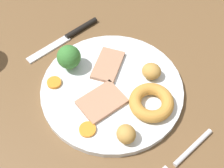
{
  "coord_description": "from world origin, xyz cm",
  "views": [
    {
      "loc": [
        -23.42,
        18.48,
        53.26
      ],
      "look_at": [
        2.73,
        -2.64,
        6.0
      ],
      "focal_mm": 49.03,
      "sensor_mm": 36.0,
      "label": 1
    }
  ],
  "objects_px": {
    "fork": "(180,160)",
    "meat_slice_under": "(108,65)",
    "roast_potato_right": "(126,134)",
    "broccoli_floret": "(69,57)",
    "roast_potato_left": "(151,71)",
    "carrot_coin_back": "(87,129)",
    "dinner_plate": "(112,89)",
    "meat_slice_main": "(102,102)",
    "carrot_coin_front": "(54,83)",
    "yorkshire_pudding": "(151,102)",
    "knife": "(70,36)"
  },
  "relations": [
    {
      "from": "broccoli_floret",
      "to": "meat_slice_main",
      "type": "bearing_deg",
      "value": 177.94
    },
    {
      "from": "carrot_coin_back",
      "to": "broccoli_floret",
      "type": "bearing_deg",
      "value": -22.86
    },
    {
      "from": "meat_slice_under",
      "to": "broccoli_floret",
      "type": "height_order",
      "value": "broccoli_floret"
    },
    {
      "from": "yorkshire_pudding",
      "to": "fork",
      "type": "xyz_separation_m",
      "value": [
        -0.11,
        0.03,
        -0.02
      ]
    },
    {
      "from": "meat_slice_main",
      "to": "roast_potato_left",
      "type": "bearing_deg",
      "value": -95.45
    },
    {
      "from": "meat_slice_under",
      "to": "roast_potato_left",
      "type": "relative_size",
      "value": 2.16
    },
    {
      "from": "meat_slice_main",
      "to": "roast_potato_right",
      "type": "bearing_deg",
      "value": 171.95
    },
    {
      "from": "carrot_coin_back",
      "to": "knife",
      "type": "distance_m",
      "value": 0.24
    },
    {
      "from": "dinner_plate",
      "to": "meat_slice_main",
      "type": "bearing_deg",
      "value": 113.42
    },
    {
      "from": "broccoli_floret",
      "to": "fork",
      "type": "bearing_deg",
      "value": -173.22
    },
    {
      "from": "meat_slice_under",
      "to": "fork",
      "type": "relative_size",
      "value": 0.53
    },
    {
      "from": "meat_slice_under",
      "to": "carrot_coin_back",
      "type": "bearing_deg",
      "value": 127.56
    },
    {
      "from": "meat_slice_main",
      "to": "carrot_coin_front",
      "type": "xyz_separation_m",
      "value": [
        0.09,
        0.04,
        -0.0
      ]
    },
    {
      "from": "roast_potato_right",
      "to": "carrot_coin_front",
      "type": "height_order",
      "value": "roast_potato_right"
    },
    {
      "from": "yorkshire_pudding",
      "to": "knife",
      "type": "relative_size",
      "value": 0.44
    },
    {
      "from": "carrot_coin_front",
      "to": "fork",
      "type": "relative_size",
      "value": 0.18
    },
    {
      "from": "yorkshire_pudding",
      "to": "knife",
      "type": "distance_m",
      "value": 0.25
    },
    {
      "from": "dinner_plate",
      "to": "fork",
      "type": "bearing_deg",
      "value": 179.78
    },
    {
      "from": "meat_slice_under",
      "to": "carrot_coin_front",
      "type": "height_order",
      "value": "meat_slice_under"
    },
    {
      "from": "meat_slice_under",
      "to": "yorkshire_pudding",
      "type": "xyz_separation_m",
      "value": [
        -0.12,
        -0.0,
        0.01
      ]
    },
    {
      "from": "broccoli_floret",
      "to": "fork",
      "type": "relative_size",
      "value": 0.35
    },
    {
      "from": "dinner_plate",
      "to": "broccoli_floret",
      "type": "bearing_deg",
      "value": 19.89
    },
    {
      "from": "dinner_plate",
      "to": "roast_potato_left",
      "type": "distance_m",
      "value": 0.08
    },
    {
      "from": "roast_potato_left",
      "to": "broccoli_floret",
      "type": "xyz_separation_m",
      "value": [
        0.12,
        0.11,
        0.01
      ]
    },
    {
      "from": "meat_slice_main",
      "to": "meat_slice_under",
      "type": "distance_m",
      "value": 0.09
    },
    {
      "from": "fork",
      "to": "meat_slice_under",
      "type": "bearing_deg",
      "value": -99.32
    },
    {
      "from": "roast_potato_left",
      "to": "meat_slice_main",
      "type": "bearing_deg",
      "value": 84.55
    },
    {
      "from": "broccoli_floret",
      "to": "yorkshire_pudding",
      "type": "bearing_deg",
      "value": -159.69
    },
    {
      "from": "broccoli_floret",
      "to": "carrot_coin_front",
      "type": "bearing_deg",
      "value": 107.72
    },
    {
      "from": "dinner_plate",
      "to": "roast_potato_right",
      "type": "height_order",
      "value": "roast_potato_right"
    },
    {
      "from": "broccoli_floret",
      "to": "knife",
      "type": "relative_size",
      "value": 0.29
    },
    {
      "from": "dinner_plate",
      "to": "meat_slice_under",
      "type": "relative_size",
      "value": 3.38
    },
    {
      "from": "dinner_plate",
      "to": "roast_potato_left",
      "type": "bearing_deg",
      "value": -109.47
    },
    {
      "from": "yorkshire_pudding",
      "to": "broccoli_floret",
      "type": "distance_m",
      "value": 0.18
    },
    {
      "from": "carrot_coin_back",
      "to": "roast_potato_left",
      "type": "bearing_deg",
      "value": -83.93
    },
    {
      "from": "dinner_plate",
      "to": "broccoli_floret",
      "type": "xyz_separation_m",
      "value": [
        0.09,
        0.03,
        0.04
      ]
    },
    {
      "from": "roast_potato_right",
      "to": "broccoli_floret",
      "type": "distance_m",
      "value": 0.19
    },
    {
      "from": "carrot_coin_front",
      "to": "roast_potato_right",
      "type": "bearing_deg",
      "value": -169.35
    },
    {
      "from": "dinner_plate",
      "to": "carrot_coin_front",
      "type": "relative_size",
      "value": 9.89
    },
    {
      "from": "meat_slice_under",
      "to": "knife",
      "type": "height_order",
      "value": "meat_slice_under"
    },
    {
      "from": "dinner_plate",
      "to": "carrot_coin_back",
      "type": "height_order",
      "value": "carrot_coin_back"
    },
    {
      "from": "dinner_plate",
      "to": "meat_slice_main",
      "type": "relative_size",
      "value": 3.37
    },
    {
      "from": "yorkshire_pudding",
      "to": "knife",
      "type": "bearing_deg",
      "value": 2.48
    },
    {
      "from": "dinner_plate",
      "to": "roast_potato_right",
      "type": "bearing_deg",
      "value": 153.57
    },
    {
      "from": "roast_potato_right",
      "to": "knife",
      "type": "xyz_separation_m",
      "value": [
        0.27,
        -0.07,
        -0.03
      ]
    },
    {
      "from": "dinner_plate",
      "to": "knife",
      "type": "distance_m",
      "value": 0.17
    },
    {
      "from": "yorkshire_pudding",
      "to": "fork",
      "type": "distance_m",
      "value": 0.11
    },
    {
      "from": "yorkshire_pudding",
      "to": "roast_potato_left",
      "type": "bearing_deg",
      "value": -42.85
    },
    {
      "from": "roast_potato_left",
      "to": "knife",
      "type": "xyz_separation_m",
      "value": [
        0.2,
        0.06,
        -0.02
      ]
    },
    {
      "from": "dinner_plate",
      "to": "roast_potato_right",
      "type": "relative_size",
      "value": 7.92
    }
  ]
}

